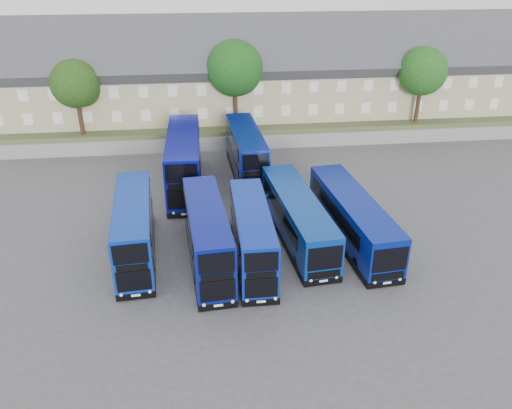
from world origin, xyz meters
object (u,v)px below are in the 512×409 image
object	(u,v)px
tree_far	(448,56)
tree_west	(77,86)
dd_front_left	(135,230)
tree_east	(423,73)
coach_east_a	(297,219)
tree_mid	(236,70)
dd_front_mid	(207,237)

from	to	relation	value
tree_far	tree_west	bearing A→B (deg)	-170.54
tree_west	tree_far	xyz separation A→B (m)	(42.00, 7.00, 0.68)
dd_front_left	tree_west	world-z (taller)	tree_west
tree_west	tree_east	xyz separation A→B (m)	(36.00, 0.00, 0.34)
dd_front_left	coach_east_a	xyz separation A→B (m)	(11.52, 1.05, -0.39)
coach_east_a	tree_far	xyz separation A→B (m)	(23.27, 27.02, 6.09)
tree_west	dd_front_left	bearing A→B (deg)	-71.11
coach_east_a	tree_mid	distance (m)	21.68
dd_front_left	tree_far	distance (m)	45.06
dd_front_left	tree_west	distance (m)	22.83
coach_east_a	tree_far	size ratio (longest dim) A/B	1.43
dd_front_mid	tree_east	distance (m)	33.29
coach_east_a	tree_mid	size ratio (longest dim) A/B	1.35
tree_mid	tree_west	bearing A→B (deg)	-178.21
dd_front_left	tree_far	size ratio (longest dim) A/B	1.22
coach_east_a	tree_mid	xyz separation A→B (m)	(-2.73, 20.52, 6.42)
dd_front_left	coach_east_a	size ratio (longest dim) A/B	0.85
tree_far	coach_east_a	bearing A→B (deg)	-130.73
dd_front_mid	tree_east	world-z (taller)	tree_east
dd_front_left	dd_front_mid	size ratio (longest dim) A/B	0.99
dd_front_mid	tree_west	size ratio (longest dim) A/B	1.39
tree_west	tree_mid	size ratio (longest dim) A/B	0.83
tree_mid	tree_east	bearing A→B (deg)	-1.43
dd_front_left	dd_front_mid	xyz separation A→B (m)	(4.93, -1.52, 0.01)
dd_front_left	tree_mid	size ratio (longest dim) A/B	1.15
dd_front_mid	coach_east_a	distance (m)	7.09
dd_front_mid	tree_far	world-z (taller)	tree_far
dd_front_mid	tree_mid	world-z (taller)	tree_mid
coach_east_a	tree_east	xyz separation A→B (m)	(17.27, 20.02, 5.75)
coach_east_a	tree_far	distance (m)	36.18
tree_mid	dd_front_mid	bearing A→B (deg)	-99.50
tree_west	tree_mid	distance (m)	16.04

